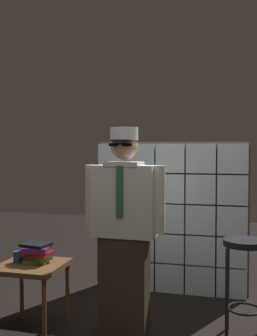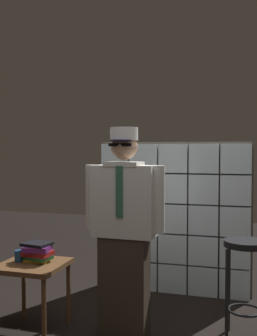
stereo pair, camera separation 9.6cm
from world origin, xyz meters
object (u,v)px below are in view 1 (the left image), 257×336
object	(u,v)px
bar_stool	(245,265)
book_stack	(37,253)
standing_person	(124,228)
coffee_mug	(19,257)
side_table	(32,273)

from	to	relation	value
bar_stool	book_stack	xyz separation A→B (m)	(-1.67, -0.29, 0.06)
bar_stool	book_stack	world-z (taller)	bar_stool
standing_person	bar_stool	distance (m)	1.00
bar_stool	coffee_mug	xyz separation A→B (m)	(-1.82, -0.32, 0.02)
side_table	coffee_mug	world-z (taller)	coffee_mug
bar_stool	book_stack	bearing A→B (deg)	-170.19
standing_person	side_table	size ratio (longest dim) A/B	2.96
side_table	book_stack	distance (m)	0.17
book_stack	coffee_mug	xyz separation A→B (m)	(-0.15, -0.03, -0.04)
book_stack	side_table	bearing A→B (deg)	-124.52
standing_person	coffee_mug	bearing A→B (deg)	-169.90
coffee_mug	side_table	bearing A→B (deg)	-3.12
bar_stool	side_table	distance (m)	1.73
book_stack	standing_person	bearing A→B (deg)	7.45
side_table	book_stack	size ratio (longest dim) A/B	2.17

